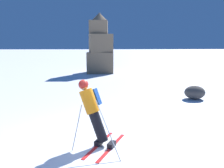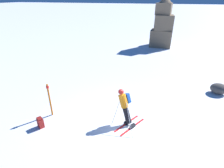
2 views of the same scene
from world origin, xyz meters
name	(u,v)px [view 1 (image 1 of 2)]	position (x,y,z in m)	size (l,w,h in m)	color
ground_plane	(105,146)	(0.00, 0.00, 0.00)	(300.00, 300.00, 0.00)	white
skier	(93,109)	(-0.30, 0.19, 0.94)	(1.41, 1.69, 1.72)	red
rock_pillar	(100,48)	(0.20, 15.19, 2.28)	(2.40, 2.11, 5.45)	#7A664C
exposed_boulder_0	(195,92)	(4.50, 4.67, 0.32)	(0.98, 0.83, 0.64)	#4C4742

